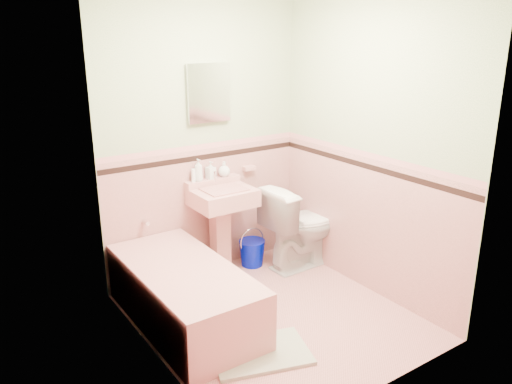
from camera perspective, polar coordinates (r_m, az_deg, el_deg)
floor at (r=4.30m, az=1.94°, el=-13.67°), size 2.20×2.20×0.00m
wall_back at (r=4.71m, az=-5.87°, el=5.49°), size 2.50×0.00×2.50m
wall_front at (r=3.03m, az=14.57°, el=-1.86°), size 2.50×0.00×2.50m
wall_left at (r=3.33m, az=-11.87°, el=0.09°), size 0.00×2.50×2.50m
wall_right at (r=4.45m, az=12.57°, el=4.46°), size 0.00×2.50×2.50m
wainscot_back at (r=4.87m, az=-5.57°, el=-2.03°), size 2.00×0.00×2.00m
wainscot_front at (r=3.30m, az=13.54°, el=-12.50°), size 2.00×0.00×2.00m
wainscot_left at (r=3.58m, az=-11.03°, el=-9.85°), size 0.00×2.20×2.20m
wainscot_right at (r=4.63m, az=11.94°, el=-3.41°), size 0.00×2.20×2.20m
accent_back at (r=4.72m, az=-5.72°, el=3.91°), size 2.00×0.00×2.00m
accent_front at (r=3.08m, az=14.14°, el=-4.05°), size 2.00×0.00×2.00m
accent_left at (r=3.38m, az=-11.45°, el=-1.96°), size 0.00×2.20×2.20m
accent_right at (r=4.47m, az=12.31°, el=2.81°), size 0.00×2.20×2.20m
cap_back at (r=4.70m, az=-5.76°, el=5.09°), size 2.00×0.00×2.00m
cap_front at (r=3.05m, az=14.28°, el=-2.30°), size 2.00×0.00×2.00m
cap_left at (r=3.34m, az=-11.55°, el=-0.34°), size 0.00×2.20×2.20m
cap_right at (r=4.45m, az=12.39°, el=4.06°), size 0.00×2.20×2.20m
bathtub at (r=4.15m, az=-7.99°, el=-11.49°), size 0.70×1.50×0.45m
tub_faucet at (r=4.58m, az=-12.26°, el=-3.26°), size 0.04×0.12×0.04m
sink at (r=4.77m, az=-3.65°, el=-4.61°), size 0.55×0.48×0.86m
sink_faucet at (r=4.72m, az=-4.65°, el=1.80°), size 0.02×0.02×0.10m
medicine_cabinet at (r=4.63m, az=-5.32°, el=10.95°), size 0.41×0.04×0.51m
soap_dish at (r=4.98m, az=-0.80°, el=2.70°), size 0.12×0.07×0.04m
soap_bottle_left at (r=4.67m, az=-6.45°, el=2.45°), size 0.08×0.08×0.20m
soap_bottle_mid at (r=4.73m, az=-5.09°, el=2.44°), size 0.08×0.09×0.16m
soap_bottle_right at (r=4.80m, az=-3.58°, el=2.58°), size 0.15×0.15×0.14m
tube at (r=4.65m, az=-7.00°, el=1.85°), size 0.05×0.05×0.12m
toilet at (r=5.01m, az=5.26°, el=-3.71°), size 0.83×0.49×0.83m
bucket at (r=5.08m, az=-0.44°, el=-6.81°), size 0.35×0.35×0.26m
bath_mat at (r=3.85m, az=0.48°, el=-17.53°), size 0.80×0.65×0.03m
shoe at (r=3.87m, az=-0.80°, el=-16.53°), size 0.16×0.12×0.06m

